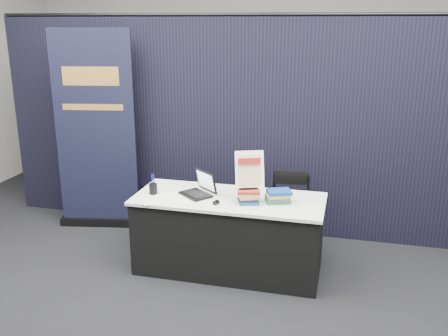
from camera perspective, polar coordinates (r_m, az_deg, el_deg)
floor at (r=4.58m, az=-1.16°, el=-14.57°), size 8.00×8.00×0.00m
wall_back at (r=7.87m, az=6.72°, el=11.99°), size 8.00×0.02×3.50m
drape_partition at (r=5.60m, az=3.15°, el=4.53°), size 6.00×0.08×2.40m
display_table at (r=4.87m, az=0.55°, el=-7.53°), size 1.80×0.75×0.75m
laptop at (r=4.81m, az=-3.16°, el=-2.40°), size 0.36×0.40×0.23m
mouse at (r=4.57m, az=-0.90°, el=-3.93°), size 0.07×0.10×0.03m
brochure_left at (r=4.81m, az=-6.30°, el=-3.15°), size 0.32×0.28×0.00m
brochure_mid at (r=4.69m, az=-4.70°, el=-3.62°), size 0.30×0.24×0.00m
brochure_right at (r=4.68m, az=-7.54°, el=-3.77°), size 0.32×0.28×0.00m
pen_cup at (r=4.86m, az=-8.09°, el=-2.37°), size 0.10×0.10×0.10m
book_stack_tall at (r=4.58m, az=2.82°, el=-3.22°), size 0.23×0.20×0.13m
book_stack_short at (r=4.61m, az=6.16°, el=-3.25°), size 0.26×0.23×0.12m
info_sign at (r=4.54m, az=2.94°, el=-0.27°), size 0.28×0.19×0.36m
pullup_banner at (r=5.89m, az=-14.40°, el=2.78°), size 0.97×0.28×2.29m
stacking_chair at (r=5.27m, az=7.39°, el=-4.69°), size 0.42×0.43×0.84m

